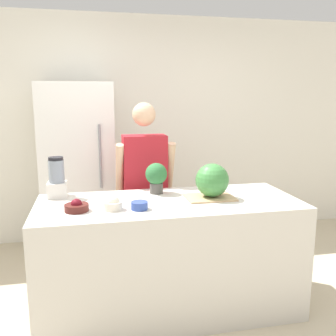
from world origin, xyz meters
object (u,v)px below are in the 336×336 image
(watermelon, at_px, (212,180))
(bowl_small_blue, at_px, (139,206))
(bowl_cherries, at_px, (77,207))
(potted_plant, at_px, (156,176))
(person, at_px, (145,189))
(refrigerator, at_px, (79,169))
(blender, at_px, (57,180))
(bowl_cream, at_px, (113,204))

(watermelon, distance_m, bowl_small_blue, 0.63)
(watermelon, bearing_deg, bowl_cherries, -173.00)
(watermelon, bearing_deg, potted_plant, 148.99)
(person, height_order, bowl_cherries, person)
(refrigerator, relative_size, bowl_small_blue, 15.25)
(person, height_order, bowl_small_blue, person)
(blender, bearing_deg, refrigerator, 82.65)
(bowl_small_blue, bearing_deg, potted_plant, 64.78)
(bowl_cherries, bearing_deg, bowl_small_blue, -6.70)
(bowl_cherries, relative_size, potted_plant, 0.66)
(blender, bearing_deg, watermelon, -13.46)
(refrigerator, xyz_separation_m, potted_plant, (0.65, -1.11, 0.13))
(refrigerator, height_order, bowl_cherries, refrigerator)
(bowl_cherries, height_order, potted_plant, potted_plant)
(blender, height_order, potted_plant, blender)
(bowl_small_blue, height_order, blender, blender)
(bowl_cream, bearing_deg, refrigerator, 100.23)
(bowl_small_blue, bearing_deg, blender, 142.03)
(refrigerator, relative_size, bowl_cherries, 10.91)
(refrigerator, distance_m, bowl_cherries, 1.48)
(person, distance_m, bowl_small_blue, 0.83)
(watermelon, height_order, bowl_small_blue, watermelon)
(refrigerator, bearing_deg, watermelon, -52.09)
(bowl_cream, height_order, potted_plant, potted_plant)
(person, relative_size, bowl_cherries, 9.75)
(bowl_cream, bearing_deg, person, 66.22)
(person, bearing_deg, potted_plant, -84.39)
(refrigerator, distance_m, person, 0.95)
(refrigerator, relative_size, person, 1.12)
(refrigerator, bearing_deg, bowl_cherries, -89.22)
(bowl_cream, bearing_deg, potted_plant, 45.44)
(refrigerator, relative_size, potted_plant, 7.22)
(person, distance_m, watermelon, 0.80)
(bowl_cream, distance_m, bowl_small_blue, 0.19)
(bowl_cherries, distance_m, blender, 0.46)
(refrigerator, xyz_separation_m, bowl_cherries, (0.02, -1.48, 0.01))
(bowl_cherries, relative_size, bowl_small_blue, 1.40)
(refrigerator, relative_size, bowl_cream, 13.65)
(bowl_cherries, bearing_deg, refrigerator, 90.78)
(blender, bearing_deg, bowl_cherries, -69.04)
(bowl_cream, distance_m, blender, 0.60)
(watermelon, xyz_separation_m, potted_plant, (-0.40, 0.24, 0.00))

